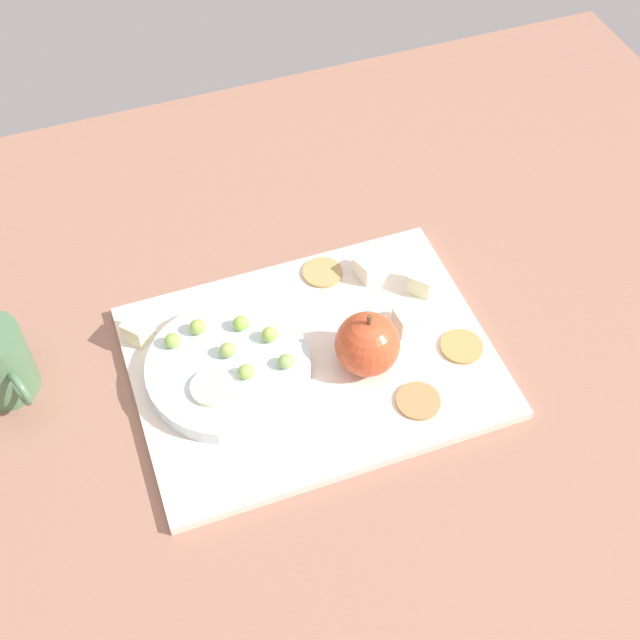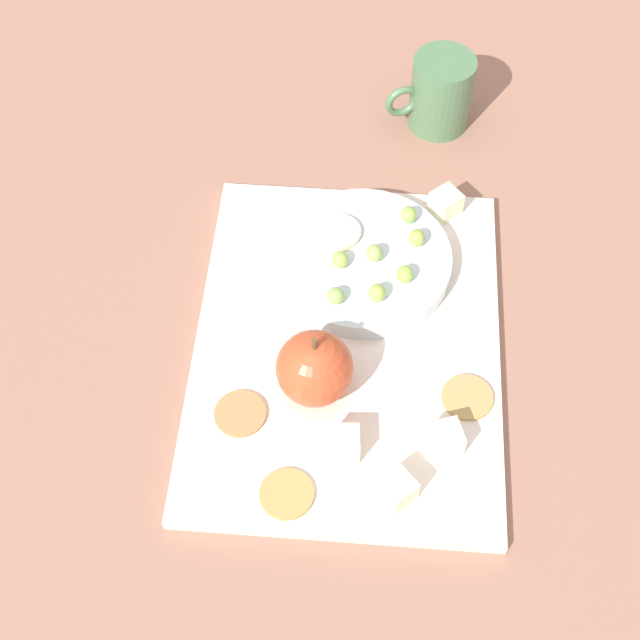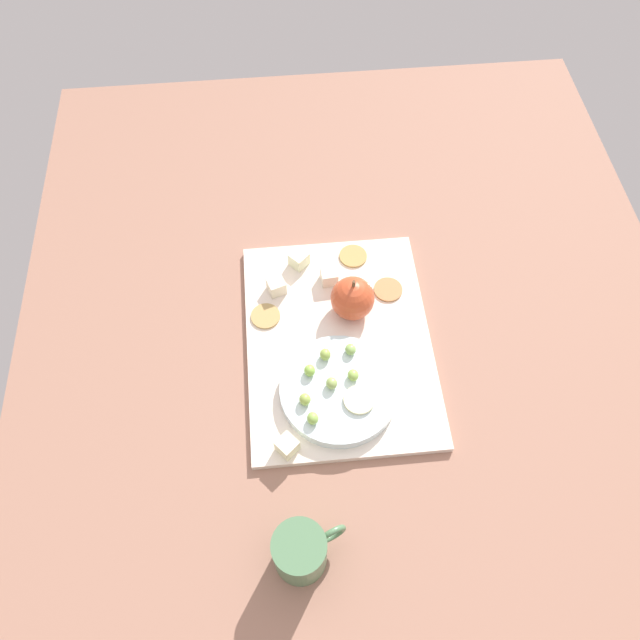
{
  "view_description": "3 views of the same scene",
  "coord_description": "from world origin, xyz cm",
  "views": [
    {
      "loc": [
        -22.71,
        -49.82,
        80.76
      ],
      "look_at": [
        -3.18,
        4.32,
        9.6
      ],
      "focal_mm": 47.96,
      "sensor_mm": 36.0,
      "label": 1
    },
    {
      "loc": [
        42.63,
        3.71,
        78.68
      ],
      "look_at": [
        -3.99,
        0.13,
        9.93
      ],
      "focal_mm": 51.28,
      "sensor_mm": 36.0,
      "label": 2
    },
    {
      "loc": [
        -51.61,
        10.08,
        90.06
      ],
      "look_at": [
        -2.07,
        5.42,
        7.62
      ],
      "focal_mm": 34.42,
      "sensor_mm": 36.0,
      "label": 3
    }
  ],
  "objects": [
    {
      "name": "grape_3",
      "position": [
        -12.4,
        1.46,
        8.23
      ],
      "size": [
        1.84,
        1.66,
        1.54
      ],
      "primitive_type": "ellipsoid",
      "color": "#94BB52",
      "rests_on": "serving_dish"
    },
    {
      "name": "grape_4",
      "position": [
        -15.65,
        8.89,
        8.33
      ],
      "size": [
        1.84,
        1.66,
        1.75
      ],
      "primitive_type": "ellipsoid",
      "color": "#98B44C",
      "rests_on": "serving_dish"
    },
    {
      "name": "cheese_cube_1",
      "position": [
        6.73,
        3.08,
        6.81
      ],
      "size": [
        2.87,
        2.87,
        2.67
      ],
      "primitive_type": "cube",
      "rotation": [
        0.0,
        0.0,
        0.08
      ],
      "color": "#EFE1C5",
      "rests_on": "platter"
    },
    {
      "name": "apple_whole",
      "position": [
        0.61,
        -0.18,
        8.98
      ],
      "size": [
        7.01,
        7.01,
        7.01
      ],
      "primitive_type": "sphere",
      "color": "#C54A28",
      "rests_on": "platter"
    },
    {
      "name": "grape_0",
      "position": [
        -13.45,
        4.77,
        8.3
      ],
      "size": [
        1.84,
        1.66,
        1.68
      ],
      "primitive_type": "ellipsoid",
      "color": "#96B15A",
      "rests_on": "serving_dish"
    },
    {
      "name": "platter",
      "position": [
        -4.67,
        2.69,
        4.87
      ],
      "size": [
        38.79,
        29.0,
        1.22
      ],
      "primitive_type": "cube",
      "color": "silver",
      "rests_on": "table"
    },
    {
      "name": "apple_stem",
      "position": [
        0.61,
        -0.18,
        13.09
      ],
      "size": [
        0.5,
        0.5,
        1.2
      ],
      "primitive_type": "cylinder",
      "color": "brown",
      "rests_on": "apple_whole"
    },
    {
      "name": "grape_5",
      "position": [
        -8.62,
        5.24,
        8.33
      ],
      "size": [
        1.84,
        1.66,
        1.74
      ],
      "primitive_type": "ellipsoid",
      "color": "#96B54E",
      "rests_on": "serving_dish"
    },
    {
      "name": "cracker_0",
      "position": [
        3.9,
        -6.51,
        5.68
      ],
      "size": [
        4.74,
        4.74,
        0.4
      ],
      "primitive_type": "cylinder",
      "color": "#B4804D",
      "rests_on": "platter"
    },
    {
      "name": "cheese_cube_2",
      "position": [
        10.69,
        7.8,
        6.81
      ],
      "size": [
        3.77,
        3.77,
        2.67
      ],
      "primitive_type": "cube",
      "rotation": [
        0.0,
        0.0,
        0.75
      ],
      "color": "#EBF0BE",
      "rests_on": "platter"
    },
    {
      "name": "grape_2",
      "position": [
        -8.06,
        1.32,
        8.2
      ],
      "size": [
        1.84,
        1.66,
        1.49
      ],
      "primitive_type": "ellipsoid",
      "color": "#8CB35A",
      "rests_on": "serving_dish"
    },
    {
      "name": "apple_slice_0",
      "position": [
        -16.23,
        1.04,
        7.76
      ],
      "size": [
        4.56,
        4.56,
        0.6
      ],
      "primitive_type": "cylinder",
      "color": "beige",
      "rests_on": "serving_dish"
    },
    {
      "name": "cracker_2",
      "position": [
        11.32,
        -1.56,
        5.68
      ],
      "size": [
        4.74,
        4.74,
        0.4
      ],
      "primitive_type": "cylinder",
      "color": "tan",
      "rests_on": "platter"
    },
    {
      "name": "cracker_1",
      "position": [
        0.64,
        14.01,
        5.68
      ],
      "size": [
        4.74,
        4.74,
        0.4
      ],
      "primitive_type": "cylinder",
      "color": "tan",
      "rests_on": "platter"
    },
    {
      "name": "cup",
      "position": [
        -36.56,
        11.1,
        8.64
      ],
      "size": [
        6.92,
        9.76,
        8.78
      ],
      "color": "#4E7750",
      "rests_on": "table"
    },
    {
      "name": "cheese_cube_0",
      "position": [
        5.59,
        11.91,
        6.81
      ],
      "size": [
        3.38,
        3.38,
        2.67
      ],
      "primitive_type": "cube",
      "rotation": [
        0.0,
        0.0,
        0.32
      ],
      "color": "#F3EBC8",
      "rests_on": "platter"
    },
    {
      "name": "serving_dish",
      "position": [
        -13.81,
        3.71,
        6.47
      ],
      "size": [
        17.67,
        17.67,
        1.98
      ],
      "primitive_type": "cylinder",
      "color": "silver",
      "rests_on": "platter"
    },
    {
      "name": "table",
      "position": [
        0.0,
        0.0,
        2.13
      ],
      "size": [
        124.02,
        108.75,
        4.25
      ],
      "primitive_type": "cube",
      "color": "#976955",
      "rests_on": "ground"
    },
    {
      "name": "grape_6",
      "position": [
        -11.06,
        7.81,
        8.3
      ],
      "size": [
        1.84,
        1.66,
        1.68
      ],
      "primitive_type": "ellipsoid",
      "color": "#90C34A",
      "rests_on": "serving_dish"
    },
    {
      "name": "grape_1",
      "position": [
        -18.65,
        8.01,
        8.29
      ],
      "size": [
        1.84,
        1.66,
        1.67
      ],
      "primitive_type": "ellipsoid",
      "color": "#8FBA50",
      "rests_on": "serving_dish"
    },
    {
      "name": "cheese_cube_3",
      "position": [
        -21.84,
        11.94,
        6.81
      ],
      "size": [
        3.76,
        3.76,
        2.67
      ],
      "primitive_type": "cube",
      "rotation": [
        0.0,
        0.0,
        0.72
      ],
      "color": "#F4F3BF",
      "rests_on": "platter"
    }
  ]
}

